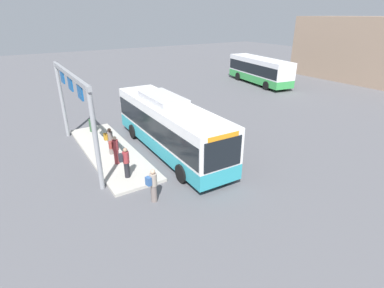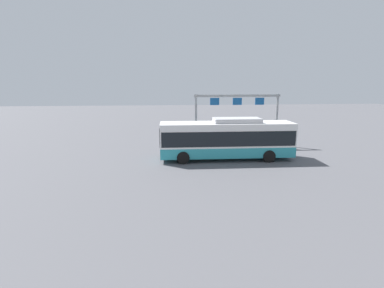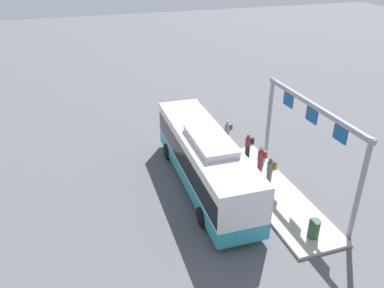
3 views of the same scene
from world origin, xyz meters
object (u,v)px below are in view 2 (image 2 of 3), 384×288
Objects in this scene: person_waiting_far at (232,139)px; bus_main at (227,138)px; trash_bin at (278,143)px; person_waiting_mid at (217,139)px; person_boarding at (172,142)px; person_waiting_near at (199,139)px.

bus_main is at bearing -16.50° from person_waiting_far.
trash_bin is (-5.77, -3.25, -1.20)m from bus_main.
person_boarding is at bearing -74.18° from person_waiting_mid.
person_waiting_mid is at bearing 95.43° from person_waiting_near.
person_waiting_mid is at bearing 82.11° from person_boarding.
bus_main is 6.59× the size of person_waiting_mid.
person_boarding is 1.00× the size of person_waiting_near.
bus_main is at bearing 35.34° from person_waiting_near.
person_boarding is 10.22m from trash_bin.
person_waiting_mid is (-4.34, -0.27, 0.16)m from person_boarding.
person_waiting_near is (-2.54, -0.33, 0.16)m from person_boarding.
trash_bin is at bearing 99.43° from person_waiting_mid.
trash_bin is at bearing 92.15° from person_waiting_far.
person_boarding is 1.00× the size of person_waiting_mid.
person_boarding is at bearing -84.72° from person_waiting_far.
trash_bin is (-5.88, 0.29, -0.44)m from person_waiting_mid.
trash_bin is at bearing 78.44° from person_boarding.
person_waiting_far is 4.52m from trash_bin.
trash_bin is at bearing 94.77° from person_waiting_near.
person_boarding is 5.73m from person_waiting_far.
bus_main is 6.59× the size of person_waiting_far.
person_waiting_near is at bearing -79.70° from person_waiting_mid.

